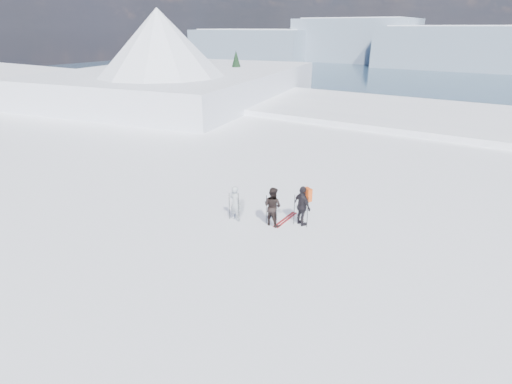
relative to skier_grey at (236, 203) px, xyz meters
The scene contains 8 objects.
lake_basin 27.60m from the skier_grey, 84.03° to the left, with size 820.00×820.00×71.62m.
near_ridge 35.25m from the skier_grey, 132.83° to the left, with size 31.37×35.68×25.62m.
skier_grey is the anchor object (origin of this frame).
skier_dark 1.63m from the skier_grey, 15.49° to the left, with size 0.82×0.64×1.68m, color black.
skier_pack 2.83m from the skier_grey, 22.39° to the left, with size 1.01×0.42×1.73m, color black.
backpack 3.26m from the skier_grey, 25.49° to the left, with size 0.37×0.21×0.55m, color #DA4914.
ski_poles 1.48m from the skier_grey, 16.78° to the left, with size 3.19×1.14×1.36m.
skis_loose 2.28m from the skier_grey, 31.10° to the left, with size 0.25×1.70×0.03m.
Camera 1 is at (6.26, -9.10, 7.73)m, focal length 28.00 mm.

